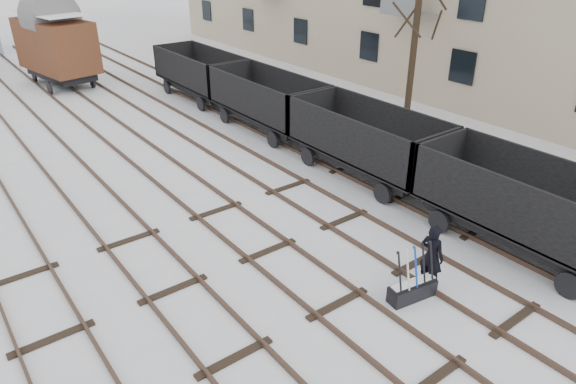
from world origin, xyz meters
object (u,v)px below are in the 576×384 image
Objects in this scene: worker at (432,256)px; box_van_wagon at (56,44)px; ground_frame at (412,289)px; freight_wagon_a at (525,219)px.

box_van_wagon is at bearing -3.56° from worker.
freight_wagon_a is at bearing 4.62° from ground_frame.
worker is at bearing -95.85° from box_van_wagon.
ground_frame is 0.98m from worker.
worker is 26.45m from box_van_wagon.
box_van_wagon is at bearing 101.42° from ground_frame.
freight_wagon_a reaches higher than ground_frame.
ground_frame is 4.39m from freight_wagon_a.
box_van_wagon reaches higher than worker.
box_van_wagon is (-1.81, 26.35, 1.54)m from worker.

